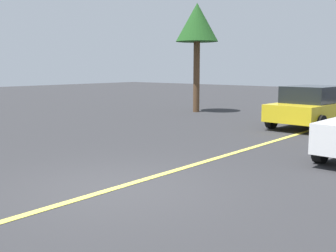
# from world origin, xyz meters

# --- Properties ---
(ground_plane) EXTENTS (80.00, 80.00, 0.00)m
(ground_plane) POSITION_xyz_m (0.00, 0.00, 0.00)
(ground_plane) COLOR #2D2D30
(lane_marking_centre) EXTENTS (28.00, 0.16, 0.01)m
(lane_marking_centre) POSITION_xyz_m (3.00, 0.00, 0.01)
(lane_marking_centre) COLOR #E0D14C
(car_yellow_mid_road) EXTENTS (4.61, 2.25, 1.54)m
(car_yellow_mid_road) POSITION_xyz_m (10.27, 0.31, 0.78)
(car_yellow_mid_road) COLOR gold
(car_yellow_mid_road) RESTS_ON ground_plane
(tree_left_verge) EXTENTS (2.09, 2.09, 5.34)m
(tree_left_verge) POSITION_xyz_m (11.59, 6.80, 4.30)
(tree_left_verge) COLOR #513823
(tree_left_verge) RESTS_ON ground_plane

